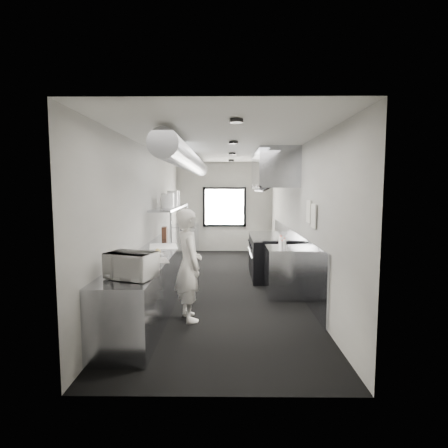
{
  "coord_description": "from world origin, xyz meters",
  "views": [
    {
      "loc": [
        0.1,
        -7.25,
        2.0
      ],
      "look_at": [
        0.03,
        -0.2,
        1.28
      ],
      "focal_mm": 28.72,
      "sensor_mm": 36.0,
      "label": 1
    }
  ],
  "objects_px": {
    "cutting_board": "(163,247)",
    "squeeze_bottle_d": "(280,242)",
    "plate_stack_a": "(167,201)",
    "squeeze_bottle_e": "(280,240)",
    "knife_block": "(165,233)",
    "prep_counter": "(163,269)",
    "line_cook": "(189,265)",
    "exhaust_hood": "(273,170)",
    "far_work_table": "(185,240)",
    "plate_stack_b": "(169,201)",
    "deli_tub_b": "(128,264)",
    "squeeze_bottle_a": "(282,246)",
    "squeeze_bottle_b": "(284,244)",
    "microwave": "(131,265)",
    "pass_shelf": "(172,208)",
    "plate_stack_c": "(173,198)",
    "plate_stack_d": "(175,198)",
    "squeeze_bottle_c": "(281,242)",
    "bottle_station": "(284,271)",
    "small_plate": "(158,255)",
    "range": "(269,256)",
    "deli_tub_a": "(128,265)"
  },
  "relations": [
    {
      "from": "plate_stack_d",
      "to": "squeeze_bottle_e",
      "type": "distance_m",
      "value": 3.31
    },
    {
      "from": "plate_stack_c",
      "to": "squeeze_bottle_c",
      "type": "bearing_deg",
      "value": -39.9
    },
    {
      "from": "plate_stack_a",
      "to": "squeeze_bottle_e",
      "type": "height_order",
      "value": "plate_stack_a"
    },
    {
      "from": "far_work_table",
      "to": "squeeze_bottle_a",
      "type": "relative_size",
      "value": 7.26
    },
    {
      "from": "cutting_board",
      "to": "squeeze_bottle_d",
      "type": "xyz_separation_m",
      "value": [
        2.19,
        0.1,
        0.08
      ]
    },
    {
      "from": "knife_block",
      "to": "squeeze_bottle_e",
      "type": "distance_m",
      "value": 2.56
    },
    {
      "from": "plate_stack_b",
      "to": "microwave",
      "type": "bearing_deg",
      "value": -88.14
    },
    {
      "from": "deli_tub_a",
      "to": "prep_counter",
      "type": "bearing_deg",
      "value": 86.73
    },
    {
      "from": "plate_stack_a",
      "to": "squeeze_bottle_b",
      "type": "xyz_separation_m",
      "value": [
        2.32,
        -1.22,
        -0.74
      ]
    },
    {
      "from": "squeeze_bottle_e",
      "to": "plate_stack_a",
      "type": "bearing_deg",
      "value": 161.75
    },
    {
      "from": "small_plate",
      "to": "microwave",
      "type": "bearing_deg",
      "value": -91.22
    },
    {
      "from": "knife_block",
      "to": "deli_tub_b",
      "type": "bearing_deg",
      "value": -92.62
    },
    {
      "from": "line_cook",
      "to": "plate_stack_d",
      "type": "relative_size",
      "value": 4.7
    },
    {
      "from": "prep_counter",
      "to": "line_cook",
      "type": "distance_m",
      "value": 1.64
    },
    {
      "from": "range",
      "to": "far_work_table",
      "type": "xyz_separation_m",
      "value": [
        -2.19,
        2.5,
        -0.02
      ]
    },
    {
      "from": "squeeze_bottle_c",
      "to": "plate_stack_a",
      "type": "bearing_deg",
      "value": 153.65
    },
    {
      "from": "bottle_station",
      "to": "deli_tub_b",
      "type": "relative_size",
      "value": 6.16
    },
    {
      "from": "squeeze_bottle_d",
      "to": "plate_stack_d",
      "type": "bearing_deg",
      "value": 133.8
    },
    {
      "from": "plate_stack_d",
      "to": "plate_stack_a",
      "type": "bearing_deg",
      "value": -88.35
    },
    {
      "from": "range",
      "to": "plate_stack_b",
      "type": "relative_size",
      "value": 5.5
    },
    {
      "from": "pass_shelf",
      "to": "squeeze_bottle_b",
      "type": "relative_size",
      "value": 17.07
    },
    {
      "from": "prep_counter",
      "to": "deli_tub_b",
      "type": "relative_size",
      "value": 41.09
    },
    {
      "from": "line_cook",
      "to": "squeeze_bottle_b",
      "type": "xyz_separation_m",
      "value": [
        1.62,
        1.11,
        0.14
      ]
    },
    {
      "from": "microwave",
      "to": "squeeze_bottle_c",
      "type": "height_order",
      "value": "microwave"
    },
    {
      "from": "deli_tub_b",
      "to": "cutting_board",
      "type": "distance_m",
      "value": 1.76
    },
    {
      "from": "microwave",
      "to": "squeeze_bottle_e",
      "type": "relative_size",
      "value": 3.17
    },
    {
      "from": "exhaust_hood",
      "to": "far_work_table",
      "type": "xyz_separation_m",
      "value": [
        -2.25,
        2.5,
        -1.94
      ]
    },
    {
      "from": "plate_stack_b",
      "to": "squeeze_bottle_b",
      "type": "distance_m",
      "value": 2.88
    },
    {
      "from": "exhaust_hood",
      "to": "microwave",
      "type": "relative_size",
      "value": 4.16
    },
    {
      "from": "plate_stack_b",
      "to": "far_work_table",
      "type": "bearing_deg",
      "value": 88.96
    },
    {
      "from": "knife_block",
      "to": "squeeze_bottle_e",
      "type": "xyz_separation_m",
      "value": [
        2.4,
        -0.89,
        -0.04
      ]
    },
    {
      "from": "deli_tub_b",
      "to": "squeeze_bottle_a",
      "type": "xyz_separation_m",
      "value": [
        2.33,
        1.45,
        0.03
      ]
    },
    {
      "from": "knife_block",
      "to": "plate_stack_d",
      "type": "xyz_separation_m",
      "value": [
        0.05,
        1.31,
        0.73
      ]
    },
    {
      "from": "line_cook",
      "to": "squeeze_bottle_b",
      "type": "relative_size",
      "value": 9.6
    },
    {
      "from": "plate_stack_b",
      "to": "plate_stack_c",
      "type": "relative_size",
      "value": 0.8
    },
    {
      "from": "plate_stack_a",
      "to": "squeeze_bottle_d",
      "type": "relative_size",
      "value": 1.77
    },
    {
      "from": "prep_counter",
      "to": "deli_tub_a",
      "type": "height_order",
      "value": "deli_tub_a"
    },
    {
      "from": "far_work_table",
      "to": "cutting_board",
      "type": "relative_size",
      "value": 1.8
    },
    {
      "from": "pass_shelf",
      "to": "small_plate",
      "type": "bearing_deg",
      "value": -86.59
    },
    {
      "from": "bottle_station",
      "to": "plate_stack_d",
      "type": "relative_size",
      "value": 2.51
    },
    {
      "from": "pass_shelf",
      "to": "line_cook",
      "type": "height_order",
      "value": "line_cook"
    },
    {
      "from": "small_plate",
      "to": "plate_stack_b",
      "type": "xyz_separation_m",
      "value": [
        -0.15,
        2.18,
        0.81
      ]
    },
    {
      "from": "squeeze_bottle_a",
      "to": "exhaust_hood",
      "type": "bearing_deg",
      "value": 88.81
    },
    {
      "from": "exhaust_hood",
      "to": "squeeze_bottle_b",
      "type": "relative_size",
      "value": 12.52
    },
    {
      "from": "exhaust_hood",
      "to": "line_cook",
      "type": "height_order",
      "value": "exhaust_hood"
    },
    {
      "from": "line_cook",
      "to": "squeeze_bottle_a",
      "type": "bearing_deg",
      "value": -79.92
    },
    {
      "from": "knife_block",
      "to": "small_plate",
      "type": "bearing_deg",
      "value": -86.03
    },
    {
      "from": "squeeze_bottle_c",
      "to": "squeeze_bottle_d",
      "type": "height_order",
      "value": "squeeze_bottle_c"
    },
    {
      "from": "line_cook",
      "to": "plate_stack_d",
      "type": "xyz_separation_m",
      "value": [
        -0.74,
        3.78,
        0.91
      ]
    },
    {
      "from": "exhaust_hood",
      "to": "prep_counter",
      "type": "bearing_deg",
      "value": -151.89
    }
  ]
}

